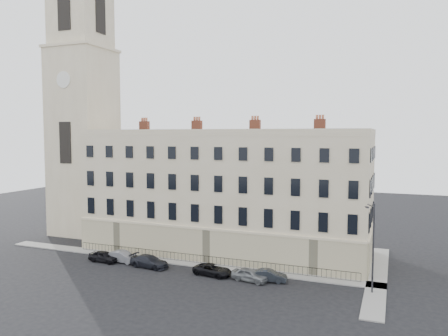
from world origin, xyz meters
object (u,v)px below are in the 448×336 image
at_px(car_b, 122,257).
at_px(car_c, 149,261).
at_px(car_a, 104,256).
at_px(car_e, 250,275).
at_px(streetlamp, 373,244).
at_px(car_f, 269,276).
at_px(car_d, 213,270).

height_order(car_b, car_c, car_c).
distance_m(car_a, car_e, 18.33).
xyz_separation_m(car_c, streetlamp, (24.11, 0.50, 4.13)).
distance_m(car_b, car_f, 18.04).
xyz_separation_m(car_a, car_d, (14.01, 0.18, -0.06)).
height_order(car_a, car_e, car_e).
distance_m(car_b, car_d, 11.87).
distance_m(car_d, car_f, 6.19).
relative_size(car_b, car_c, 0.87).
xyz_separation_m(car_c, car_d, (7.86, 0.02, -0.09)).
xyz_separation_m(car_d, streetlamp, (16.25, 0.47, 4.22)).
relative_size(car_a, car_b, 0.94).
height_order(car_a, car_f, car_a).
distance_m(car_b, car_e, 16.21).
distance_m(car_e, car_f, 1.95).
relative_size(car_c, car_f, 1.26).
bearing_deg(car_d, car_e, -86.60).
bearing_deg(car_b, car_d, -90.00).
height_order(car_f, streetlamp, streetlamp).
height_order(car_c, car_d, car_c).
height_order(car_b, car_e, car_b).
relative_size(car_a, car_e, 0.99).
bearing_deg(car_d, car_f, -79.65).
relative_size(car_d, car_e, 1.10).
bearing_deg(car_b, car_e, -90.49).
height_order(car_a, streetlamp, streetlamp).
relative_size(car_c, streetlamp, 0.54).
bearing_deg(car_e, streetlamp, -76.27).
xyz_separation_m(car_c, car_f, (14.04, 0.32, -0.07)).
bearing_deg(car_d, streetlamp, -80.68).
bearing_deg(car_c, car_a, 97.29).
xyz_separation_m(car_d, car_e, (4.33, -0.32, 0.07)).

